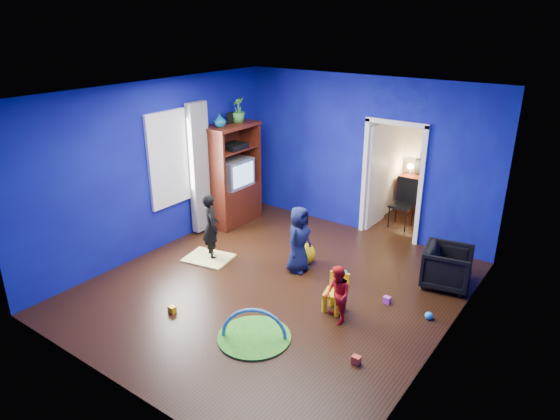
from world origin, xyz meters
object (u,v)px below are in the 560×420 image
Objects in this scene: armchair at (447,267)px; crt_tv at (234,173)px; folding_chair at (402,205)px; study_desk at (420,195)px; vase at (220,121)px; play_mat at (254,337)px; hopper_ball at (304,254)px; child_navy at (299,239)px; tv_armoire at (233,174)px; child_black at (211,226)px; toddler_red at (337,295)px; kid_chair at (335,295)px.

crt_tv is at bearing 78.21° from armchair.
study_desk is at bearing 90.00° from folding_chair.
play_mat is at bearing -42.41° from vase.
hopper_ball is 0.38× the size of play_mat.
tv_armoire reaches higher than child_navy.
study_desk is at bearing 89.34° from play_mat.
armchair is at bearing -0.74° from tv_armoire.
hopper_ball is at bearing -10.88° from vase.
play_mat is 1.08× the size of study_desk.
folding_chair is (2.08, 3.10, -0.11)m from child_black.
hopper_ball reaches higher than play_mat.
study_desk is (-0.60, 4.49, -0.03)m from toddler_red.
child_black is 4.57m from study_desk.
crt_tv is at bearing -148.74° from folding_chair.
crt_tv is (-2.15, 0.96, 0.47)m from child_navy.
armchair is 3.17m from play_mat.
hopper_ball is at bearing -101.25° from study_desk.
tv_armoire is at bearing -169.35° from toddler_red.
vase is at bearing -25.60° from child_black.
armchair is 0.76× the size of folding_chair.
child_navy is 3.66m from study_desk.
folding_chair is (0.00, -0.96, 0.09)m from study_desk.
study_desk is (2.08, 4.06, -0.19)m from child_black.
child_black is 4.83× the size of vase.
folding_chair is at bearing 89.20° from play_mat.
kid_chair is (1.12, -0.94, 0.07)m from hopper_ball.
hopper_ball is 2.19m from play_mat.
crt_tv is at bearing -136.35° from study_desk.
kid_chair is 1.28m from play_mat.
vase is at bearing 71.41° from child_navy.
toddler_red is (2.68, -0.43, -0.16)m from child_black.
toddler_red is at bearing 142.91° from armchair.
child_black is 1.29× the size of study_desk.
child_navy is 2.40m from crt_tv.
hopper_ball is 0.41× the size of study_desk.
child_navy is 2.71m from folding_chair.
armchair is at bearing -61.24° from study_desk.
toddler_red is at bearing -42.08° from hopper_ball.
study_desk is (2.81, 2.64, -0.60)m from tv_armoire.
tv_armoire is 2.39m from hopper_ball.
hopper_ball is 1.46m from kid_chair.
study_desk is at bearing 43.24° from tv_armoire.
tv_armoire reaches higher than toddler_red.
child_navy reaches higher than study_desk.
hopper_ball is at bearing -18.39° from tv_armoire.
toddler_red is at bearing 55.16° from play_mat.
armchair is at bearing -68.40° from child_navy.
folding_chair is (2.77, 1.68, -0.56)m from crt_tv.
folding_chair reaches higher than kid_chair.
vase reaches higher than armchair.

